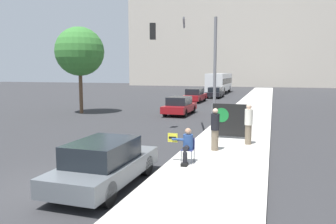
{
  "coord_description": "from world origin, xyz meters",
  "views": [
    {
      "loc": [
        5.63,
        -7.77,
        3.27
      ],
      "look_at": [
        1.27,
        5.81,
        1.52
      ],
      "focal_mm": 35.0,
      "sensor_mm": 36.0,
      "label": 1
    }
  ],
  "objects_px": {
    "protest_banner": "(229,120)",
    "jogger_on_sidewalk": "(215,129)",
    "parked_car_curbside": "(105,163)",
    "city_bus_on_road": "(219,82)",
    "car_on_road_nearest": "(180,106)",
    "pedestrian_behind": "(249,124)",
    "car_on_road_distant": "(215,92)",
    "street_tree_near_curb": "(80,52)",
    "traffic_light_pole": "(192,54)",
    "car_on_road_midblock": "(195,95)",
    "seated_protester": "(187,145)"
  },
  "relations": [
    {
      "from": "pedestrian_behind",
      "to": "car_on_road_nearest",
      "type": "distance_m",
      "value": 11.28
    },
    {
      "from": "seated_protester",
      "to": "car_on_road_nearest",
      "type": "relative_size",
      "value": 0.29
    },
    {
      "from": "seated_protester",
      "to": "car_on_road_nearest",
      "type": "height_order",
      "value": "car_on_road_nearest"
    },
    {
      "from": "seated_protester",
      "to": "jogger_on_sidewalk",
      "type": "distance_m",
      "value": 2.22
    },
    {
      "from": "parked_car_curbside",
      "to": "street_tree_near_curb",
      "type": "bearing_deg",
      "value": 124.65
    },
    {
      "from": "pedestrian_behind",
      "to": "traffic_light_pole",
      "type": "distance_m",
      "value": 5.3
    },
    {
      "from": "parked_car_curbside",
      "to": "car_on_road_midblock",
      "type": "bearing_deg",
      "value": 97.66
    },
    {
      "from": "parked_car_curbside",
      "to": "car_on_road_midblock",
      "type": "height_order",
      "value": "car_on_road_midblock"
    },
    {
      "from": "traffic_light_pole",
      "to": "car_on_road_midblock",
      "type": "bearing_deg",
      "value": 102.54
    },
    {
      "from": "parked_car_curbside",
      "to": "city_bus_on_road",
      "type": "distance_m",
      "value": 42.89
    },
    {
      "from": "car_on_road_nearest",
      "to": "city_bus_on_road",
      "type": "bearing_deg",
      "value": 92.5
    },
    {
      "from": "jogger_on_sidewalk",
      "to": "pedestrian_behind",
      "type": "height_order",
      "value": "pedestrian_behind"
    },
    {
      "from": "pedestrian_behind",
      "to": "car_on_road_midblock",
      "type": "distance_m",
      "value": 21.56
    },
    {
      "from": "pedestrian_behind",
      "to": "car_on_road_nearest",
      "type": "bearing_deg",
      "value": 133.17
    },
    {
      "from": "pedestrian_behind",
      "to": "traffic_light_pole",
      "type": "bearing_deg",
      "value": 151.19
    },
    {
      "from": "protest_banner",
      "to": "street_tree_near_curb",
      "type": "height_order",
      "value": "street_tree_near_curb"
    },
    {
      "from": "protest_banner",
      "to": "street_tree_near_curb",
      "type": "bearing_deg",
      "value": 150.39
    },
    {
      "from": "jogger_on_sidewalk",
      "to": "parked_car_curbside",
      "type": "distance_m",
      "value": 5.29
    },
    {
      "from": "jogger_on_sidewalk",
      "to": "protest_banner",
      "type": "distance_m",
      "value": 2.58
    },
    {
      "from": "pedestrian_behind",
      "to": "car_on_road_distant",
      "type": "relative_size",
      "value": 0.38
    },
    {
      "from": "traffic_light_pole",
      "to": "city_bus_on_road",
      "type": "relative_size",
      "value": 0.56
    },
    {
      "from": "traffic_light_pole",
      "to": "street_tree_near_curb",
      "type": "height_order",
      "value": "street_tree_near_curb"
    },
    {
      "from": "car_on_road_midblock",
      "to": "car_on_road_nearest",
      "type": "bearing_deg",
      "value": -83.08
    },
    {
      "from": "seated_protester",
      "to": "parked_car_curbside",
      "type": "distance_m",
      "value": 3.13
    },
    {
      "from": "seated_protester",
      "to": "car_on_road_midblock",
      "type": "relative_size",
      "value": 0.26
    },
    {
      "from": "parked_car_curbside",
      "to": "city_bus_on_road",
      "type": "relative_size",
      "value": 0.39
    },
    {
      "from": "car_on_road_nearest",
      "to": "car_on_road_distant",
      "type": "distance_m",
      "value": 17.44
    },
    {
      "from": "jogger_on_sidewalk",
      "to": "protest_banner",
      "type": "xyz_separation_m",
      "value": [
        0.21,
        2.57,
        0.01
      ]
    },
    {
      "from": "car_on_road_nearest",
      "to": "city_bus_on_road",
      "type": "xyz_separation_m",
      "value": [
        -1.17,
        26.81,
        1.06
      ]
    },
    {
      "from": "protest_banner",
      "to": "car_on_road_distant",
      "type": "bearing_deg",
      "value": 100.94
    },
    {
      "from": "seated_protester",
      "to": "street_tree_near_curb",
      "type": "relative_size",
      "value": 0.18
    },
    {
      "from": "parked_car_curbside",
      "to": "city_bus_on_road",
      "type": "xyz_separation_m",
      "value": [
        -3.46,
        42.74,
        1.07
      ]
    },
    {
      "from": "city_bus_on_road",
      "to": "seated_protester",
      "type": "bearing_deg",
      "value": -82.62
    },
    {
      "from": "traffic_light_pole",
      "to": "car_on_road_distant",
      "type": "relative_size",
      "value": 1.29
    },
    {
      "from": "traffic_light_pole",
      "to": "protest_banner",
      "type": "bearing_deg",
      "value": -38.28
    },
    {
      "from": "pedestrian_behind",
      "to": "street_tree_near_curb",
      "type": "xyz_separation_m",
      "value": [
        -13.49,
        8.13,
        3.79
      ]
    },
    {
      "from": "pedestrian_behind",
      "to": "car_on_road_distant",
      "type": "xyz_separation_m",
      "value": [
        -6.02,
        27.1,
        -0.36
      ]
    },
    {
      "from": "parked_car_curbside",
      "to": "street_tree_near_curb",
      "type": "height_order",
      "value": "street_tree_near_curb"
    },
    {
      "from": "seated_protester",
      "to": "parked_car_curbside",
      "type": "xyz_separation_m",
      "value": [
        -1.74,
        -2.59,
        -0.11
      ]
    },
    {
      "from": "jogger_on_sidewalk",
      "to": "traffic_light_pole",
      "type": "xyz_separation_m",
      "value": [
        -2.03,
        4.33,
        3.19
      ]
    },
    {
      "from": "seated_protester",
      "to": "traffic_light_pole",
      "type": "xyz_separation_m",
      "value": [
        -1.42,
        6.46,
        3.41
      ]
    },
    {
      "from": "traffic_light_pole",
      "to": "pedestrian_behind",
      "type": "bearing_deg",
      "value": -40.88
    },
    {
      "from": "protest_banner",
      "to": "jogger_on_sidewalk",
      "type": "bearing_deg",
      "value": -94.63
    },
    {
      "from": "pedestrian_behind",
      "to": "car_on_road_midblock",
      "type": "bearing_deg",
      "value": 121.36
    },
    {
      "from": "jogger_on_sidewalk",
      "to": "traffic_light_pole",
      "type": "bearing_deg",
      "value": -55.52
    },
    {
      "from": "car_on_road_midblock",
      "to": "city_bus_on_road",
      "type": "height_order",
      "value": "city_bus_on_road"
    },
    {
      "from": "protest_banner",
      "to": "traffic_light_pole",
      "type": "height_order",
      "value": "traffic_light_pole"
    },
    {
      "from": "jogger_on_sidewalk",
      "to": "car_on_road_midblock",
      "type": "distance_m",
      "value": 22.68
    },
    {
      "from": "seated_protester",
      "to": "pedestrian_behind",
      "type": "height_order",
      "value": "pedestrian_behind"
    },
    {
      "from": "jogger_on_sidewalk",
      "to": "city_bus_on_road",
      "type": "xyz_separation_m",
      "value": [
        -5.81,
        38.02,
        0.75
      ]
    }
  ]
}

